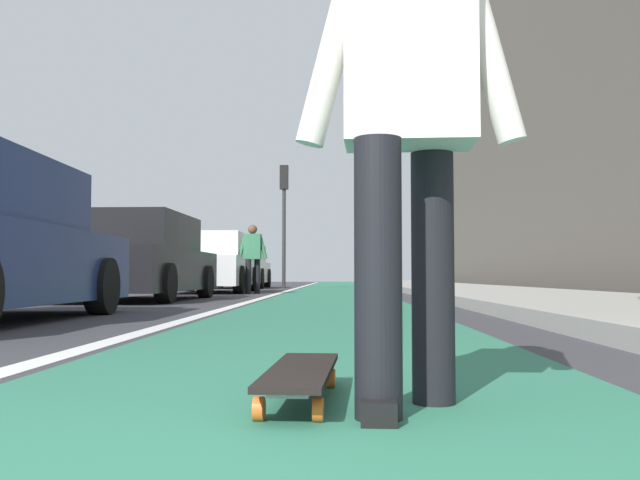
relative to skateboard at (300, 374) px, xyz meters
The scene contains 12 objects.
ground_plane 8.42m from the skateboard, ahead, with size 80.00×80.00×0.00m, color #38383D.
bike_lane_paint 22.42m from the skateboard, ahead, with size 56.00×2.34×0.00m, color #2D7256.
lane_stripe_white 18.47m from the skateboard, ahead, with size 52.00×0.16×0.01m, color silver.
sidewalk_curb 16.75m from the skateboard, 11.41° to the right, with size 52.00×3.20×0.14m, color #9E9B93.
building_facade 22.34m from the skateboard, 17.14° to the right, with size 40.00×1.20×13.20m, color #60584F.
skateboard is the anchor object (origin of this frame).
skater_person 0.92m from the skateboard, 113.31° to the right, with size 0.45×0.72×1.64m.
parked_car_mid 10.09m from the skateboard, 19.40° to the left, with size 4.58×2.05×1.47m.
parked_car_far 15.53m from the skateboard, 11.50° to the left, with size 4.56×1.99×1.49m.
parked_car_end 21.82m from the skateboard, ahead, with size 4.28×2.00×1.50m.
traffic_light 21.00m from the skateboard, ahead, with size 0.33×0.28×4.13m.
pedestrian_distant 14.12m from the skateboard, ahead, with size 0.46×0.71×1.63m.
Camera 1 is at (-0.71, -0.13, 0.41)m, focal length 38.89 mm.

